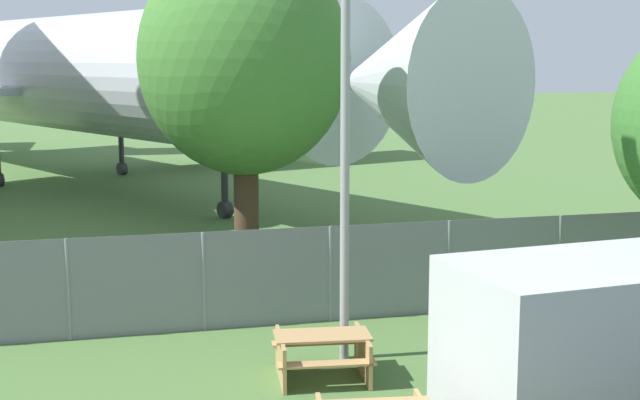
% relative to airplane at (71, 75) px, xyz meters
% --- Properties ---
extents(perimeter_fence, '(56.07, 0.07, 1.96)m').
position_rel_airplane_xyz_m(perimeter_fence, '(5.44, -22.13, -3.62)').
color(perimeter_fence, gray).
rests_on(perimeter_fence, ground).
extents(airplane, '(32.46, 40.79, 14.16)m').
position_rel_airplane_xyz_m(airplane, '(0.00, 0.00, 0.00)').
color(airplane, silver).
rests_on(airplane, ground).
extents(portable_cabin, '(5.14, 2.84, 2.51)m').
position_rel_airplane_xyz_m(portable_cabin, '(8.09, -28.32, -3.34)').
color(portable_cabin, silver).
rests_on(portable_cabin, ground).
extents(picnic_bench_open_grass, '(1.73, 1.57, 0.76)m').
position_rel_airplane_xyz_m(picnic_bench_open_grass, '(4.48, -25.27, -4.13)').
color(picnic_bench_open_grass, tan).
rests_on(picnic_bench_open_grass, ground).
extents(tree_left_of_cabin, '(4.66, 4.66, 7.83)m').
position_rel_airplane_xyz_m(tree_left_of_cabin, '(4.19, -19.47, 0.64)').
color(tree_left_of_cabin, '#4C3823').
rests_on(tree_left_of_cabin, ground).
extents(light_mast, '(0.44, 0.44, 9.31)m').
position_rel_airplane_xyz_m(light_mast, '(5.10, -24.41, 0.97)').
color(light_mast, '#99999E').
rests_on(light_mast, ground).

